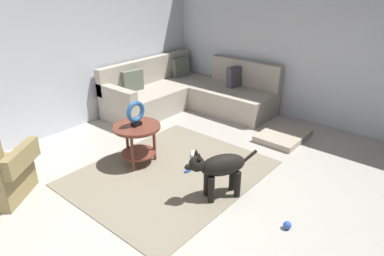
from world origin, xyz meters
name	(u,v)px	position (x,y,z in m)	size (l,w,h in m)	color
ground_plane	(207,204)	(0.00, 0.00, -0.05)	(6.00, 6.00, 0.10)	#B7B2A8
wall_back	(49,45)	(0.00, 2.94, 1.35)	(6.00, 0.12, 2.70)	silver
wall_right	(326,40)	(2.94, 0.00, 1.35)	(0.12, 6.00, 2.70)	silver
area_rug	(171,173)	(0.15, 0.70, 0.01)	(2.30, 1.90, 0.01)	gray
sectional_couch	(187,94)	(1.99, 2.01, 0.29)	(2.20, 2.25, 0.88)	#B2A899
side_table	(137,134)	(0.07, 1.20, 0.42)	(0.60, 0.60, 0.54)	brown
torus_sculpture	(136,113)	(0.07, 1.20, 0.71)	(0.28, 0.08, 0.33)	black
dog_bed_mat	(283,136)	(1.98, 0.08, 0.04)	(0.80, 0.60, 0.09)	#B2A38E
dog	(219,168)	(0.13, -0.05, 0.38)	(0.76, 0.48, 0.63)	black
dog_toy_ball	(287,225)	(0.14, -0.88, 0.04)	(0.08, 0.08, 0.08)	blue
dog_toy_rope	(192,154)	(0.67, 0.78, 0.03)	(0.05, 0.05, 0.15)	silver
dog_toy_bone	(189,169)	(0.34, 0.55, 0.03)	(0.18, 0.06, 0.06)	blue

